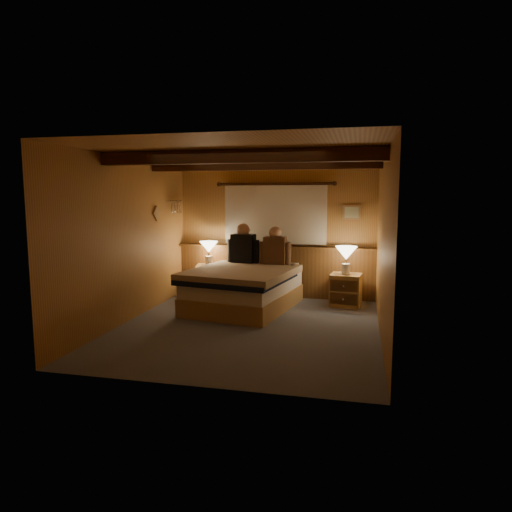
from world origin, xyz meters
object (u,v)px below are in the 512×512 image
(lamp_left, at_px, (209,248))
(person_right, at_px, (275,249))
(nightstand_left, at_px, (211,281))
(nightstand_right, at_px, (346,290))
(person_left, at_px, (243,246))
(lamp_right, at_px, (346,255))
(bed, at_px, (244,288))
(duffel_bag, at_px, (207,293))

(lamp_left, bearing_deg, person_right, -5.93)
(nightstand_left, bearing_deg, nightstand_right, -15.93)
(person_left, bearing_deg, person_right, 1.80)
(lamp_right, bearing_deg, nightstand_right, 78.67)
(bed, distance_m, nightstand_right, 1.72)
(person_left, distance_m, person_right, 0.58)
(person_right, bearing_deg, nightstand_right, 1.59)
(bed, distance_m, lamp_left, 1.24)
(lamp_left, xyz_separation_m, duffel_bag, (0.08, -0.36, -0.75))
(bed, relative_size, nightstand_left, 3.50)
(bed, relative_size, lamp_right, 4.67)
(nightstand_left, bearing_deg, lamp_right, -16.67)
(person_left, bearing_deg, bed, -68.60)
(nightstand_right, height_order, person_left, person_left)
(nightstand_right, height_order, duffel_bag, nightstand_right)
(person_left, relative_size, person_right, 1.06)
(bed, height_order, lamp_right, lamp_right)
(nightstand_right, xyz_separation_m, duffel_bag, (-2.38, -0.18, -0.13))
(bed, relative_size, person_right, 3.22)
(nightstand_left, xyz_separation_m, lamp_left, (-0.04, 0.01, 0.60))
(bed, relative_size, nightstand_right, 4.01)
(nightstand_left, height_order, duffel_bag, nightstand_left)
(person_left, relative_size, duffel_bag, 1.44)
(nightstand_left, xyz_separation_m, person_left, (0.62, -0.07, 0.66))
(nightstand_right, bearing_deg, person_left, -176.02)
(nightstand_left, distance_m, lamp_right, 2.49)
(bed, xyz_separation_m, lamp_left, (-0.84, 0.73, 0.54))
(lamp_right, xyz_separation_m, person_left, (-1.79, 0.12, 0.08))
(nightstand_right, bearing_deg, duffel_bag, -168.65)
(nightstand_right, bearing_deg, lamp_right, -94.37)
(lamp_right, bearing_deg, nightstand_left, 175.33)
(bed, bearing_deg, duffel_bag, 163.69)
(bed, bearing_deg, person_right, 65.72)
(nightstand_right, relative_size, person_right, 0.80)
(lamp_left, bearing_deg, person_left, -6.81)
(bed, bearing_deg, nightstand_right, 28.99)
(bed, bearing_deg, nightstand_left, 147.58)
(lamp_left, distance_m, person_left, 0.67)
(bed, distance_m, nightstand_left, 1.08)
(nightstand_right, distance_m, lamp_right, 0.60)
(nightstand_right, bearing_deg, bed, -154.05)
(nightstand_left, distance_m, duffel_bag, 0.38)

